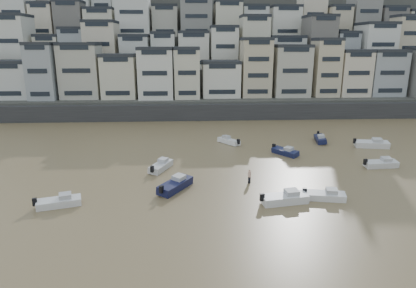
{
  "coord_description": "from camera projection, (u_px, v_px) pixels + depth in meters",
  "views": [
    {
      "loc": [
        3.46,
        -15.71,
        16.62
      ],
      "look_at": [
        5.99,
        30.0,
        4.0
      ],
      "focal_mm": 32.0,
      "sensor_mm": 36.0,
      "label": 1
    }
  ],
  "objects": [
    {
      "name": "harbor_wall",
      "position": [
        217.0,
        112.0,
        81.98
      ],
      "size": [
        140.0,
        3.0,
        3.5
      ],
      "primitive_type": "cube",
      "color": "#38383A",
      "rests_on": "ground"
    },
    {
      "name": "hillside",
      "position": [
        222.0,
        54.0,
        117.59
      ],
      "size": [
        141.04,
        66.0,
        50.0
      ],
      "color": "#4C4C47",
      "rests_on": "ground"
    },
    {
      "name": "boat_a",
      "position": [
        285.0,
        197.0,
        39.34
      ],
      "size": [
        5.69,
        2.7,
        1.49
      ],
      "primitive_type": null,
      "rotation": [
        0.0,
        0.0,
        0.17
      ],
      "color": "silver",
      "rests_on": "ground"
    },
    {
      "name": "boat_b",
      "position": [
        325.0,
        194.0,
        40.22
      ],
      "size": [
        4.87,
        2.41,
        1.27
      ],
      "primitive_type": null,
      "rotation": [
        0.0,
        0.0,
        -0.2
      ],
      "color": "white",
      "rests_on": "ground"
    },
    {
      "name": "boat_c",
      "position": [
        175.0,
        183.0,
        43.0
      ],
      "size": [
        4.67,
        5.89,
        1.57
      ],
      "primitive_type": null,
      "rotation": [
        0.0,
        0.0,
        1.01
      ],
      "color": "#13173D",
      "rests_on": "ground"
    },
    {
      "name": "boat_d",
      "position": [
        381.0,
        163.0,
        50.68
      ],
      "size": [
        5.07,
        2.0,
        1.35
      ],
      "primitive_type": null,
      "rotation": [
        0.0,
        0.0,
        0.08
      ],
      "color": "silver",
      "rests_on": "ground"
    },
    {
      "name": "boat_e",
      "position": [
        285.0,
        151.0,
        56.34
      ],
      "size": [
        4.08,
        4.7,
        1.29
      ],
      "primitive_type": null,
      "rotation": [
        0.0,
        0.0,
        -0.92
      ],
      "color": "#141A41",
      "rests_on": "ground"
    },
    {
      "name": "boat_f",
      "position": [
        161.0,
        165.0,
        49.8
      ],
      "size": [
        3.57,
        5.39,
        1.4
      ],
      "primitive_type": null,
      "rotation": [
        0.0,
        0.0,
        1.17
      ],
      "color": "silver",
      "rests_on": "ground"
    },
    {
      "name": "boat_g",
      "position": [
        372.0,
        143.0,
        60.24
      ],
      "size": [
        6.01,
        2.87,
        1.57
      ],
      "primitive_type": null,
      "rotation": [
        0.0,
        0.0,
        -0.18
      ],
      "color": "silver",
      "rests_on": "ground"
    },
    {
      "name": "boat_h",
      "position": [
        229.0,
        140.0,
        62.57
      ],
      "size": [
        4.12,
        4.66,
        1.29
      ],
      "primitive_type": null,
      "rotation": [
        0.0,
        0.0,
        2.23
      ],
      "color": "white",
      "rests_on": "ground"
    },
    {
      "name": "boat_i",
      "position": [
        320.0,
        138.0,
        63.63
      ],
      "size": [
        2.49,
        5.23,
        1.37
      ],
      "primitive_type": null,
      "rotation": [
        0.0,
        0.0,
        -1.75
      ],
      "color": "#13173B",
      "rests_on": "ground"
    },
    {
      "name": "boat_j",
      "position": [
        59.0,
        201.0,
        38.59
      ],
      "size": [
        5.07,
        2.9,
        1.32
      ],
      "primitive_type": null,
      "rotation": [
        0.0,
        0.0,
        0.29
      ],
      "color": "silver",
      "rests_on": "ground"
    },
    {
      "name": "person_pink",
      "position": [
        249.0,
        176.0,
        44.97
      ],
      "size": [
        0.44,
        0.44,
        1.74
      ],
      "primitive_type": null,
      "color": "beige",
      "rests_on": "ground"
    }
  ]
}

